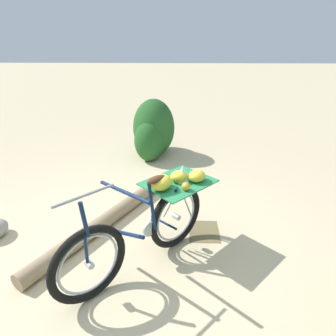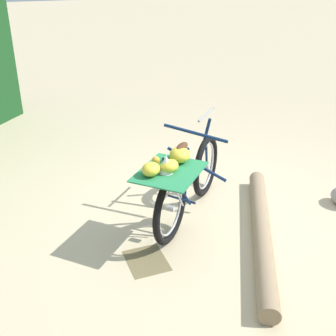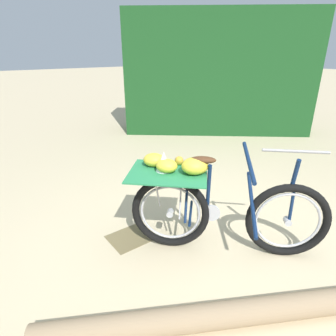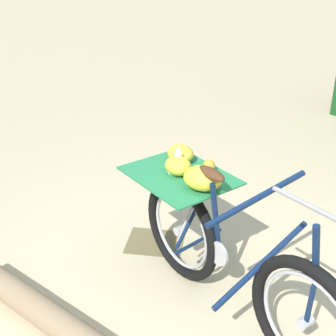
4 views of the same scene
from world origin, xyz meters
name	(u,v)px [view 2 (image 2 of 4)]	position (x,y,z in m)	size (l,w,h in m)	color
ground_plane	(214,219)	(0.00, 0.00, 0.00)	(60.00, 60.00, 0.00)	beige
bicycle	(185,180)	(-0.10, -0.30, 0.49)	(1.48, 1.46, 1.03)	black
fallen_log	(262,231)	(0.50, 0.29, 0.09)	(0.18, 0.18, 2.37)	#937A5B
leaf_litter_patch	(146,260)	(0.43, -0.92, 0.00)	(0.44, 0.36, 0.01)	olive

